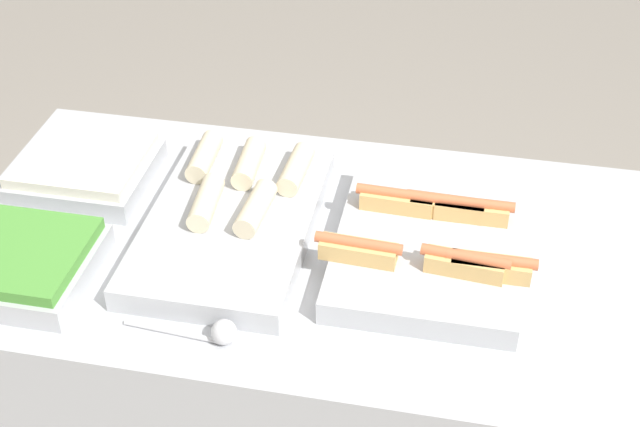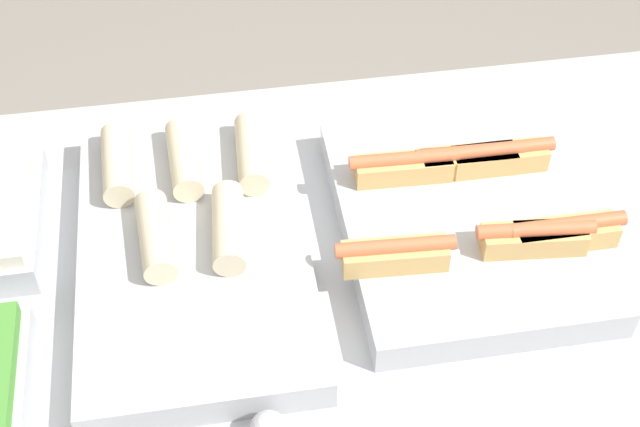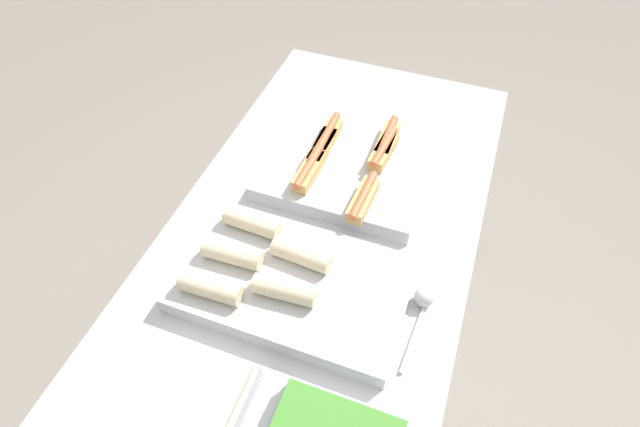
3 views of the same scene
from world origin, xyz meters
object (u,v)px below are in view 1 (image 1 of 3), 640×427
at_px(tray_side_back, 85,169).
at_px(serving_spoon_near, 216,332).
at_px(tray_side_front, 17,262).
at_px(tray_hotdogs, 430,245).
at_px(tray_wraps, 233,217).

relative_size(tray_side_back, serving_spoon_near, 1.34).
bearing_deg(tray_side_front, tray_side_back, 90.00).
bearing_deg(tray_hotdogs, tray_wraps, 177.97).
bearing_deg(tray_hotdogs, tray_side_front, -164.85).
bearing_deg(tray_side_back, tray_side_front, -90.00).
bearing_deg(tray_side_back, tray_hotdogs, -8.26).
height_order(tray_hotdogs, serving_spoon_near, tray_hotdogs).
relative_size(tray_side_front, serving_spoon_near, 1.34).
bearing_deg(serving_spoon_near, tray_hotdogs, 40.83).
height_order(tray_side_front, serving_spoon_near, tray_side_front).
relative_size(tray_wraps, tray_side_front, 1.88).
distance_m(tray_side_front, serving_spoon_near, 0.44).
xyz_separation_m(tray_side_front, serving_spoon_near, (0.43, -0.09, -0.01)).
bearing_deg(tray_wraps, tray_side_back, 165.05).
xyz_separation_m(tray_wraps, tray_side_back, (-0.37, 0.10, 0.00)).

